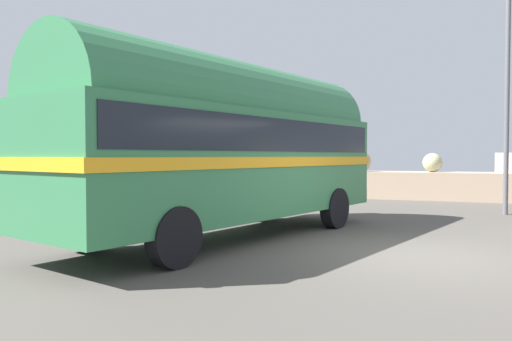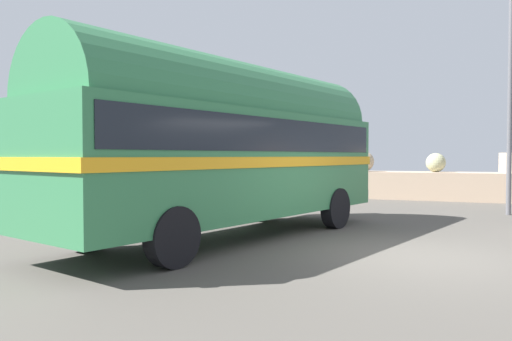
% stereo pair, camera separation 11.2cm
% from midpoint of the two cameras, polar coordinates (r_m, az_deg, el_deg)
% --- Properties ---
extents(ground, '(32.00, 26.00, 0.02)m').
position_cam_midpoint_polar(ground, '(8.99, 17.86, -9.49)').
color(ground, '#4D4943').
extents(breakwater, '(31.36, 2.13, 2.35)m').
position_cam_midpoint_polar(breakwater, '(20.64, 20.10, -1.37)').
color(breakwater, tan).
rests_on(breakwater, ground).
extents(vintage_coach, '(4.67, 8.91, 3.70)m').
position_cam_midpoint_polar(vintage_coach, '(10.21, -3.49, 3.43)').
color(vintage_coach, black).
rests_on(vintage_coach, ground).
extents(lamp_post, '(0.96, 0.30, 6.67)m').
position_cam_midpoint_polar(lamp_post, '(16.19, 27.38, 8.63)').
color(lamp_post, '#5B5B60').
rests_on(lamp_post, ground).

